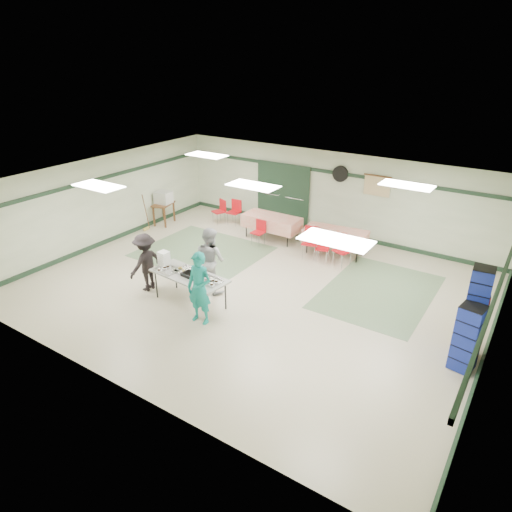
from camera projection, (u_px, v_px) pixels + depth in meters
The scene contains 42 objects.
floor at pixel (253, 287), 11.76m from camera, with size 11.00×11.00×0.00m, color #BDB298.
ceiling at pixel (253, 185), 10.64m from camera, with size 11.00×11.00×0.00m, color silver.
wall_back at pixel (331, 194), 14.62m from camera, with size 11.00×11.00×0.00m, color beige.
wall_front at pixel (107, 322), 7.78m from camera, with size 11.00×11.00×0.00m, color beige.
wall_left at pixel (104, 201), 13.94m from camera, with size 9.00×9.00×0.00m, color beige.
wall_right at pixel (500, 300), 8.45m from camera, with size 9.00×9.00×0.00m, color beige.
trim_back at pixel (332, 172), 14.30m from camera, with size 11.00×0.06×0.10m, color #1C3423.
baseboard_back at pixel (328, 231), 15.13m from camera, with size 11.00×0.06×0.12m, color #1C3423.
trim_left at pixel (101, 178), 13.64m from camera, with size 9.00×0.06×0.10m, color #1C3423.
baseboard_left at pixel (110, 240), 14.46m from camera, with size 9.00×0.06×0.12m, color #1C3423.
trim_right at pixel (507, 266), 8.18m from camera, with size 9.00×0.06×0.10m, color #1C3423.
baseboard_right at pixel (484, 356), 9.01m from camera, with size 9.00×0.06×0.12m, color #1C3423.
green_patch_a at pixel (203, 252), 13.77m from camera, with size 3.50×3.00×0.01m, color slate.
green_patch_b at pixel (378, 292), 11.50m from camera, with size 2.50×3.50×0.01m, color slate.
double_door_left at pixel (271, 192), 15.80m from camera, with size 0.90×0.06×2.10m, color gray.
double_door_right at pixel (295, 197), 15.32m from camera, with size 0.90×0.06×2.10m, color gray.
door_frame at pixel (283, 195), 15.55m from camera, with size 2.00×0.03×2.15m, color #1C3423.
wall_fan at pixel (340, 174), 14.13m from camera, with size 0.50×0.50×0.10m, color black.
scroll_banner at pixel (377, 186), 13.62m from camera, with size 0.80×0.02×0.60m, color #D9C788.
serving_table at pixel (189, 277), 10.70m from camera, with size 2.02×0.96×0.76m.
sheet_tray_right at pixel (209, 281), 10.37m from camera, with size 0.54×0.41×0.02m, color silver.
sheet_tray_mid at pixel (187, 272), 10.82m from camera, with size 0.58×0.44×0.02m, color silver.
sheet_tray_left at pixel (167, 270), 10.89m from camera, with size 0.54×0.41×0.02m, color silver.
baking_pan at pixel (191, 275), 10.59m from camera, with size 0.45×0.28×0.08m, color black.
foam_box_stack at pixel (164, 259), 11.04m from camera, with size 0.24×0.22×0.38m, color white.
volunteer_teal at pixel (199, 288), 9.94m from camera, with size 0.61×0.40×1.67m, color teal.
volunteer_grey at pixel (210, 260), 11.26m from camera, with size 0.82×0.64×1.68m, color #97989D.
volunteer_dark at pixel (146, 262), 11.34m from camera, with size 0.97×0.56×1.50m, color black.
dining_table_a at pixel (335, 236), 13.39m from camera, with size 1.90×1.00×0.77m.
dining_table_b at pixel (272, 222), 14.49m from camera, with size 1.85×0.83×0.77m.
chair_a at pixel (323, 245), 13.05m from camera, with size 0.44×0.44×0.78m.
chair_b at pixel (311, 239), 13.23m from camera, with size 0.52×0.52×0.92m.
chair_c at pixel (345, 247), 12.70m from camera, with size 0.54×0.54×0.90m.
chair_d at pixel (259, 230), 14.14m from camera, with size 0.38×0.38×0.78m.
chair_loose_a at pixel (235, 209), 15.77m from camera, with size 0.41×0.41×0.85m.
chair_loose_b at pixel (221, 209), 15.85m from camera, with size 0.50×0.50×0.83m.
crate_stack_blue_a at pixel (474, 315), 8.67m from camera, with size 0.38×0.38×1.98m, color #19319A.
crate_stack_red at pixel (473, 324), 8.89m from camera, with size 0.37×0.37×1.43m, color #A02110.
crate_stack_blue_b at pixel (467, 338), 8.50m from camera, with size 0.42×0.42×1.37m, color #19319A.
printer_table at pixel (163, 207), 15.70m from camera, with size 0.71×0.92×0.74m.
office_printer at pixel (163, 197), 15.60m from camera, with size 0.51×0.45×0.40m, color beige.
broom at pixel (146, 212), 15.17m from camera, with size 0.03×0.03×1.24m, color brown.
Camera 1 is at (5.75, -8.63, 5.61)m, focal length 32.00 mm.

